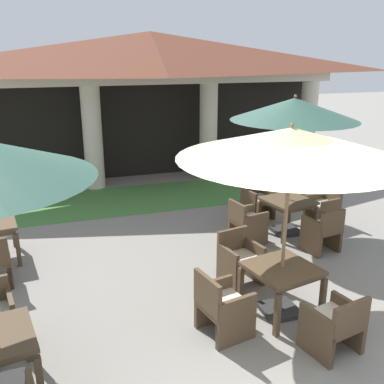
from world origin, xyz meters
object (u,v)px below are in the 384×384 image
at_px(patio_chair_near_foreground_south, 335,324).
at_px(patio_chair_near_foreground_north, 240,260).
at_px(patio_chair_mid_right_south, 323,231).
at_px(patio_table_mid_right, 288,204).
at_px(patio_chair_mid_right_north, 257,200).
at_px(patio_umbrella_near_foreground, 291,144).
at_px(patio_umbrella_mid_right, 294,110).
at_px(patio_chair_near_foreground_west, 222,307).
at_px(patio_table_near_foreground, 282,273).
at_px(patio_chair_mid_right_east, 323,207).
at_px(patio_chair_mid_right_west, 247,223).

bearing_deg(patio_chair_near_foreground_south, patio_chair_near_foreground_north, 90.00).
bearing_deg(patio_chair_mid_right_south, patio_table_mid_right, 90.00).
distance_m(patio_chair_near_foreground_south, patio_chair_mid_right_north, 4.61).
bearing_deg(patio_chair_mid_right_north, patio_umbrella_near_foreground, 58.29).
bearing_deg(patio_table_mid_right, patio_chair_near_foreground_south, -110.90).
bearing_deg(patio_chair_near_foreground_north, patio_umbrella_mid_right, -149.86).
distance_m(patio_chair_near_foreground_west, patio_umbrella_mid_right, 4.24).
xyz_separation_m(patio_table_near_foreground, patio_umbrella_near_foreground, (-0.00, -0.00, 1.81)).
xyz_separation_m(patio_chair_near_foreground_west, patio_chair_mid_right_south, (2.68, 1.75, 0.01)).
height_order(patio_chair_near_foreground_south, patio_chair_near_foreground_north, patio_chair_near_foreground_north).
height_order(patio_table_mid_right, patio_chair_mid_right_east, patio_chair_mid_right_east).
height_order(patio_table_mid_right, patio_chair_mid_right_north, patio_chair_mid_right_north).
height_order(patio_umbrella_near_foreground, patio_chair_mid_right_west, patio_umbrella_near_foreground).
relative_size(patio_table_near_foreground, patio_chair_near_foreground_south, 1.30).
relative_size(patio_chair_near_foreground_south, patio_chair_near_foreground_north, 0.94).
relative_size(patio_chair_near_foreground_north, patio_chair_near_foreground_west, 0.96).
distance_m(patio_chair_near_foreground_west, patio_table_mid_right, 3.70).
bearing_deg(patio_chair_near_foreground_west, patio_umbrella_mid_right, 125.63).
xyz_separation_m(patio_chair_near_foreground_west, patio_chair_mid_right_north, (2.31, 3.71, 0.00)).
height_order(patio_table_mid_right, patio_chair_mid_right_west, patio_chair_mid_right_west).
bearing_deg(patio_chair_mid_right_west, patio_umbrella_mid_right, 90.00).
xyz_separation_m(patio_umbrella_mid_right, patio_chair_mid_right_west, (-0.98, -0.19, -2.07)).
bearing_deg(patio_chair_mid_right_east, patio_chair_near_foreground_north, 112.07).
height_order(patio_chair_near_foreground_north, patio_chair_mid_right_east, patio_chair_near_foreground_north).
bearing_deg(patio_chair_near_foreground_west, patio_chair_mid_right_north, 136.17).
relative_size(patio_chair_near_foreground_south, patio_chair_mid_right_west, 0.93).
relative_size(patio_umbrella_mid_right, patio_chair_mid_right_south, 3.24).
height_order(patio_table_near_foreground, patio_umbrella_near_foreground, patio_umbrella_near_foreground).
xyz_separation_m(patio_table_mid_right, patio_chair_mid_right_south, (0.18, -0.98, -0.20)).
bearing_deg(patio_chair_mid_right_east, patio_chair_mid_right_south, 134.99).
distance_m(patio_chair_mid_right_west, patio_chair_mid_right_east, 2.00).
relative_size(patio_chair_near_foreground_west, patio_umbrella_mid_right, 0.32).
bearing_deg(patio_chair_mid_right_north, patio_chair_mid_right_west, 45.00).
xyz_separation_m(patio_umbrella_near_foreground, patio_chair_near_foreground_west, (-0.97, -0.20, -2.03)).
height_order(patio_chair_mid_right_north, patio_chair_mid_right_east, patio_chair_mid_right_north).
height_order(patio_umbrella_near_foreground, patio_chair_mid_right_east, patio_umbrella_near_foreground).
bearing_deg(patio_table_mid_right, patio_chair_mid_right_north, 100.68).
distance_m(patio_chair_near_foreground_north, patio_umbrella_mid_right, 3.13).
xyz_separation_m(patio_table_near_foreground, patio_chair_mid_right_north, (1.35, 3.50, -0.21)).
xyz_separation_m(patio_table_mid_right, patio_chair_mid_right_east, (0.98, 0.18, -0.23)).
height_order(patio_umbrella_near_foreground, patio_chair_mid_right_north, patio_umbrella_near_foreground).
relative_size(patio_chair_near_foreground_north, patio_chair_mid_right_east, 1.03).
xyz_separation_m(patio_chair_near_foreground_north, patio_chair_mid_right_south, (1.92, 0.58, 0.02)).
relative_size(patio_umbrella_near_foreground, patio_chair_near_foreground_west, 3.30).
height_order(patio_umbrella_near_foreground, patio_chair_mid_right_south, patio_umbrella_near_foreground).
bearing_deg(patio_chair_near_foreground_north, patio_chair_mid_right_south, -175.02).
bearing_deg(patio_chair_mid_right_west, patio_chair_mid_right_south, 45.02).
height_order(patio_table_near_foreground, patio_chair_near_foreground_north, patio_chair_near_foreground_north).
relative_size(patio_chair_near_foreground_north, patio_chair_mid_right_north, 1.02).
relative_size(patio_chair_near_foreground_west, patio_chair_mid_right_south, 1.04).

